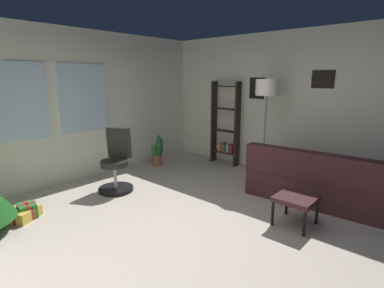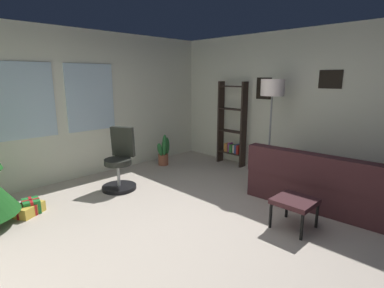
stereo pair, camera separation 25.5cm
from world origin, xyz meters
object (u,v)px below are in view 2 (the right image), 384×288
Objects in this scene: gift_box_gold at (29,209)px; floor_lamp at (272,93)px; potted_plant at (164,152)px; footstool at (295,203)px; couch at (329,184)px; gift_box_green at (31,206)px; office_chair at (120,165)px; bookshelf at (232,128)px.

gift_box_gold is 0.24× the size of floor_lamp.
floor_lamp is at bearing -68.99° from potted_plant.
footstool is at bearing -138.81° from floor_lamp.
couch reaches higher than gift_box_green.
floor_lamp is at bearing -34.97° from office_chair.
footstool is at bearing -51.73° from gift_box_green.
couch is at bearing -104.96° from bookshelf.
potted_plant is at bearing 10.18° from gift_box_gold.
gift_box_gold is (-2.21, 2.71, -0.26)m from footstool.
couch is 4.48× the size of gift_box_gold.
bookshelf is at bearing -41.38° from potted_plant.
floor_lamp is at bearing -23.85° from gift_box_green.
floor_lamp is (1.35, 1.19, 1.22)m from footstool.
footstool is 0.70× the size of potted_plant.
office_chair is (-0.79, 2.68, 0.07)m from footstool.
couch is 1.12× the size of bookshelf.
floor_lamp is at bearing -105.71° from bookshelf.
gift_box_gold is at bearing 140.27° from couch.
gift_box_green is 2.79m from potted_plant.
couch is 1.76m from floor_lamp.
bookshelf is at bearing 53.73° from footstool.
potted_plant is at bearing 111.01° from floor_lamp.
office_chair reaches higher than gift_box_green.
potted_plant is at bearing 20.89° from office_chair.
potted_plant is (2.79, 0.50, 0.21)m from gift_box_gold.
potted_plant reaches higher than gift_box_green.
footstool is 0.26× the size of floor_lamp.
gift_box_gold is 0.65× the size of potted_plant.
gift_box_green is 3.91m from bookshelf.
gift_box_gold is 4.15m from floor_lamp.
bookshelf is (0.60, 2.26, 0.49)m from couch.
gift_box_green is at bearing 35.54° from gift_box_gold.
bookshelf reaches higher than office_chair.
footstool reaches higher than gift_box_green.
floor_lamp reaches higher than bookshelf.
office_chair is 1.47m from potted_plant.
office_chair is 1.52× the size of potted_plant.
gift_box_green is at bearing 172.79° from bookshelf.
gift_box_green is at bearing 156.15° from floor_lamp.
couch reaches higher than footstool.
potted_plant is (-1.08, 0.95, -0.50)m from bookshelf.
couch is 4.23m from gift_box_green.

